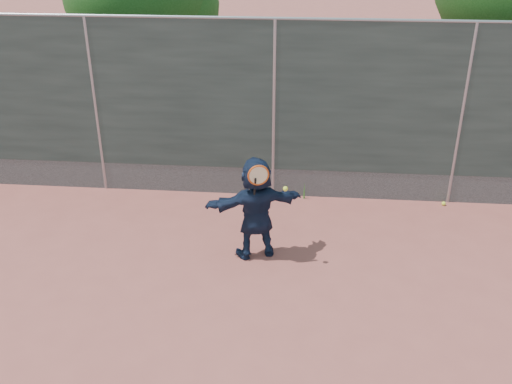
{
  "coord_description": "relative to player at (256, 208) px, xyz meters",
  "views": [
    {
      "loc": [
        0.52,
        -5.44,
        4.46
      ],
      "look_at": [
        -0.12,
        1.55,
        1.0
      ],
      "focal_mm": 40.0,
      "sensor_mm": 36.0,
      "label": 1
    }
  ],
  "objects": [
    {
      "name": "player",
      "position": [
        0.0,
        0.0,
        0.0
      ],
      "size": [
        1.46,
        0.89,
        1.5
      ],
      "primitive_type": "imported",
      "rotation": [
        0.0,
        0.0,
        3.49
      ],
      "color": "#141F38",
      "rests_on": "ground"
    },
    {
      "name": "ball_ground",
      "position": [
        3.02,
        1.8,
        -0.72
      ],
      "size": [
        0.07,
        0.07,
        0.07
      ],
      "primitive_type": "sphere",
      "color": "yellow",
      "rests_on": "ground"
    },
    {
      "name": "weed_clump",
      "position": [
        0.41,
        1.84,
        -0.62
      ],
      "size": [
        0.68,
        0.07,
        0.3
      ],
      "color": "#387226",
      "rests_on": "ground"
    },
    {
      "name": "fence",
      "position": [
        0.12,
        1.95,
        0.83
      ],
      "size": [
        20.0,
        0.06,
        3.03
      ],
      "color": "#38423D",
      "rests_on": "ground"
    },
    {
      "name": "swing_action",
      "position": [
        0.08,
        -0.2,
        0.56
      ],
      "size": [
        0.54,
        0.14,
        0.51
      ],
      "color": "#C84712",
      "rests_on": "ground"
    },
    {
      "name": "ground",
      "position": [
        0.12,
        -1.55,
        -0.75
      ],
      "size": [
        80.0,
        80.0,
        0.0
      ],
      "primitive_type": "plane",
      "color": "#9E4C42",
      "rests_on": "ground"
    }
  ]
}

